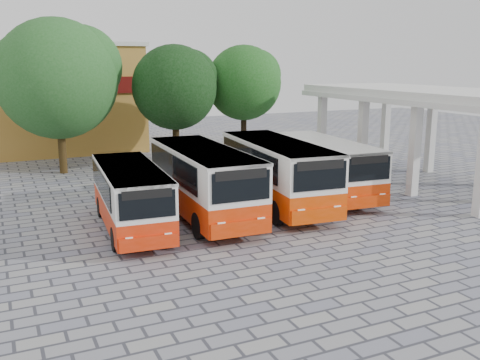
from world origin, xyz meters
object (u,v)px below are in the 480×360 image
bus_far_left (131,194)px  bus_centre_left (203,178)px  bus_centre_right (277,169)px  bus_far_right (325,164)px

bus_far_left → bus_centre_left: 3.44m
bus_centre_right → bus_centre_left: bearing=-171.1°
bus_far_right → bus_centre_left: bearing=-166.9°
bus_centre_left → bus_centre_right: bus_centre_right is taller
bus_centre_left → bus_centre_right: (3.87, 0.24, 0.02)m
bus_centre_left → bus_centre_right: bearing=5.5°
bus_centre_left → bus_far_right: bus_centre_left is taller
bus_centre_right → bus_far_right: (3.28, 0.79, -0.15)m
bus_far_left → bus_centre_right: bearing=9.8°
bus_centre_left → bus_far_left: bearing=-170.1°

